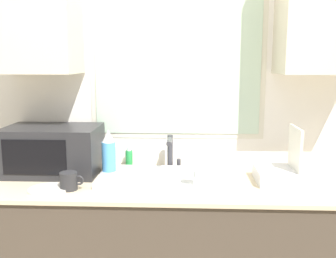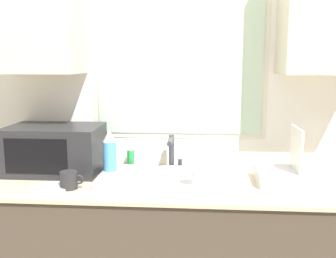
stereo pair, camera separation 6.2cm
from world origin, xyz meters
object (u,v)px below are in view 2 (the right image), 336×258
dish_rack (295,175)px  soap_bottle (131,158)px  spray_bottle (110,154)px  mug_near_sink (69,180)px  wine_glass (194,164)px  faucet (172,149)px  microwave (55,149)px

dish_rack → soap_bottle: dish_rack is taller
spray_bottle → soap_bottle: (0.08, 0.19, -0.07)m
mug_near_sink → wine_glass: 0.61m
faucet → soap_bottle: bearing=168.1°
faucet → wine_glass: bearing=-70.5°
microwave → mug_near_sink: (0.17, -0.29, -0.09)m
spray_bottle → soap_bottle: bearing=66.1°
dish_rack → faucet: bearing=163.1°
microwave → soap_bottle: bearing=17.8°
spray_bottle → faucet: bearing=22.1°
dish_rack → soap_bottle: (-0.89, 0.25, 0.01)m
dish_rack → wine_glass: size_ratio=2.18×
faucet → soap_bottle: faucet is taller
wine_glass → mug_near_sink: bearing=-179.4°
faucet → wine_glass: faucet is taller
faucet → dish_rack: (0.64, -0.19, -0.08)m
spray_bottle → microwave: bearing=170.4°
microwave → dish_rack: 1.30m
microwave → wine_glass: bearing=-19.9°
mug_near_sink → wine_glass: bearing=0.6°
microwave → soap_bottle: 0.43m
spray_bottle → wine_glass: (0.46, -0.23, 0.01)m
wine_glass → faucet: bearing=109.5°
faucet → spray_bottle: spray_bottle is taller
faucet → wine_glass: size_ratio=1.13×
spray_bottle → wine_glass: spray_bottle is taller
dish_rack → wine_glass: bearing=-162.1°
microwave → dish_rack: size_ratio=1.33×
soap_bottle → wine_glass: (0.37, -0.41, 0.08)m
faucet → mug_near_sink: bearing=-142.5°
dish_rack → mug_near_sink: dish_rack is taller
microwave → wine_glass: microwave is taller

